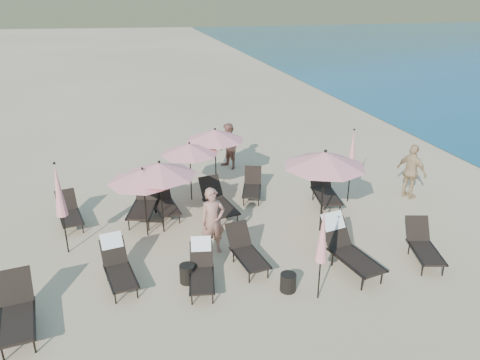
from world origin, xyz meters
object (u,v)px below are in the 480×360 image
object	(u,v)px
lounger_7	(144,202)
lounger_8	(164,202)
lounger_3	(246,250)
umbrella_closed_2	(59,191)
beachgoer_b	(229,146)
lounger_1	(117,264)
lounger_0	(17,311)
umbrella_closed_1	(352,152)
lounger_4	(347,247)
beachgoer_c	(411,172)
lounger_11	(324,190)
umbrella_open_2	(325,159)
lounger_5	(423,245)
umbrella_open_4	(215,135)
lounger_10	(252,186)
lounger_6	(69,212)
umbrella_open_0	(143,176)
umbrella_open_3	(190,149)
lounger_9	(218,201)
lounger_2	(202,267)
umbrella_closed_0	(322,236)
beachgoer_a	(213,221)
umbrella_open_1	(160,169)
side_table_1	(288,282)
side_table_0	(187,274)

from	to	relation	value
lounger_7	lounger_8	xyz separation A→B (m)	(0.60, 0.01, -0.06)
lounger_3	umbrella_closed_2	world-z (taller)	umbrella_closed_2
lounger_8	beachgoer_b	world-z (taller)	beachgoer_b
lounger_1	lounger_8	distance (m)	3.58
lounger_8	lounger_1	bearing A→B (deg)	-121.56
lounger_0	umbrella_closed_1	world-z (taller)	umbrella_closed_1
lounger_4	beachgoer_c	size ratio (longest dim) A/B	1.09
lounger_11	umbrella_open_2	bearing A→B (deg)	-108.24
lounger_5	beachgoer_c	bearing A→B (deg)	76.66
umbrella_open_4	lounger_10	bearing A→B (deg)	-49.11
lounger_6	umbrella_open_0	bearing A→B (deg)	-41.78
beachgoer_b	lounger_7	bearing A→B (deg)	-73.28
lounger_11	umbrella_open_3	xyz separation A→B (m)	(-4.07, 1.40, 1.28)
lounger_8	umbrella_open_3	distance (m)	1.86
lounger_9	lounger_2	bearing A→B (deg)	-118.34
umbrella_open_2	lounger_5	bearing A→B (deg)	-47.85
lounger_2	umbrella_closed_0	size ratio (longest dim) A/B	0.70
umbrella_closed_1	beachgoer_b	distance (m)	5.03
beachgoer_b	beachgoer_a	bearing A→B (deg)	-44.97
umbrella_open_1	beachgoer_a	xyz separation A→B (m)	(1.15, -1.43, -1.02)
lounger_10	umbrella_open_0	size ratio (longest dim) A/B	0.78
umbrella_closed_0	beachgoer_c	world-z (taller)	umbrella_closed_0
lounger_0	umbrella_closed_2	distance (m)	3.28
beachgoer_b	lounger_2	bearing A→B (deg)	-45.94
lounger_2	lounger_3	xyz separation A→B (m)	(1.22, 0.50, -0.03)
lounger_10	side_table_1	world-z (taller)	lounger_10
umbrella_open_3	beachgoer_b	distance (m)	3.23
lounger_11	umbrella_open_0	distance (m)	5.86
lounger_0	umbrella_open_3	bearing A→B (deg)	42.45
side_table_1	beachgoer_a	size ratio (longest dim) A/B	0.24
lounger_6	beachgoer_c	distance (m)	10.77
lounger_5	lounger_9	size ratio (longest dim) A/B	0.91
umbrella_open_3	side_table_0	world-z (taller)	umbrella_open_3
lounger_6	lounger_10	distance (m)	5.74
umbrella_open_0	lounger_2	bearing A→B (deg)	-68.64
lounger_10	umbrella_open_2	world-z (taller)	umbrella_open_2
side_table_1	lounger_11	bearing A→B (deg)	56.21
lounger_1	lounger_11	distance (m)	7.06
beachgoer_b	lounger_0	bearing A→B (deg)	-66.33
beachgoer_b	lounger_5	bearing A→B (deg)	-4.30
umbrella_open_3	beachgoer_a	xyz separation A→B (m)	(0.02, -3.39, -0.85)
beachgoer_b	lounger_8	bearing A→B (deg)	-67.89
lounger_3	umbrella_open_2	size ratio (longest dim) A/B	0.67
lounger_3	umbrella_open_3	bearing A→B (deg)	90.88
lounger_0	lounger_1	distance (m)	2.35
umbrella_closed_0	beachgoer_b	distance (m)	8.45
umbrella_open_0	umbrella_closed_2	size ratio (longest dim) A/B	0.81
lounger_1	lounger_8	world-z (taller)	lounger_1
lounger_11	umbrella_closed_1	bearing A→B (deg)	5.57
side_table_1	lounger_0	bearing A→B (deg)	178.38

